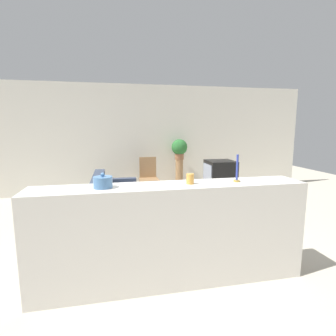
# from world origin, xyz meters

# --- Properties ---
(ground_plane) EXTENTS (14.00, 14.00, 0.00)m
(ground_plane) POSITION_xyz_m (0.00, 0.00, 0.00)
(ground_plane) COLOR beige
(wall_back) EXTENTS (9.00, 0.06, 2.70)m
(wall_back) POSITION_xyz_m (0.00, 3.43, 1.35)
(wall_back) COLOR silver
(wall_back) RESTS_ON ground_plane
(couch) EXTENTS (0.87, 1.83, 0.75)m
(couch) POSITION_xyz_m (-0.59, 1.66, 0.27)
(couch) COLOR #384256
(couch) RESTS_ON ground_plane
(tv_stand) EXTENTS (0.93, 0.57, 0.43)m
(tv_stand) POSITION_xyz_m (1.50, 1.61, 0.21)
(tv_stand) COLOR #9E754C
(tv_stand) RESTS_ON ground_plane
(television) EXTENTS (0.55, 0.54, 0.58)m
(television) POSITION_xyz_m (1.50, 1.61, 0.71)
(television) COLOR black
(television) RESTS_ON tv_stand
(wooden_chair) EXTENTS (0.44, 0.44, 0.96)m
(wooden_chair) POSITION_xyz_m (0.20, 2.75, 0.53)
(wooden_chair) COLOR #9E754C
(wooden_chair) RESTS_ON ground_plane
(plant_stand) EXTENTS (0.19, 0.19, 0.85)m
(plant_stand) POSITION_xyz_m (1.04, 3.13, 0.43)
(plant_stand) COLOR #9E754C
(plant_stand) RESTS_ON ground_plane
(potted_plant) EXTENTS (0.40, 0.40, 0.51)m
(potted_plant) POSITION_xyz_m (1.04, 3.13, 1.14)
(potted_plant) COLOR #8E5B3D
(potted_plant) RESTS_ON plant_stand
(foreground_counter) EXTENTS (2.87, 0.44, 1.08)m
(foreground_counter) POSITION_xyz_m (0.00, -0.65, 0.54)
(foreground_counter) COLOR silver
(foreground_counter) RESTS_ON ground_plane
(decorative_bowl) EXTENTS (0.19, 0.19, 0.15)m
(decorative_bowl) POSITION_xyz_m (-0.69, -0.65, 1.14)
(decorative_bowl) COLOR #4C7AAD
(decorative_bowl) RESTS_ON foreground_counter
(candle_jar) EXTENTS (0.08, 0.08, 0.11)m
(candle_jar) POSITION_xyz_m (0.20, -0.65, 1.13)
(candle_jar) COLOR gold
(candle_jar) RESTS_ON foreground_counter
(candlestick) EXTENTS (0.07, 0.07, 0.30)m
(candlestick) POSITION_xyz_m (0.72, -0.65, 1.18)
(candlestick) COLOR #B7933D
(candlestick) RESTS_ON foreground_counter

